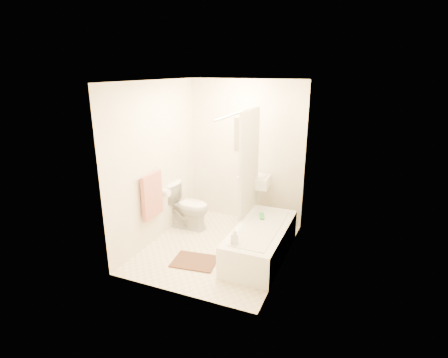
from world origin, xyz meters
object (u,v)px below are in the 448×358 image
at_px(bathtub, 261,242).
at_px(soap_bottle, 235,236).
at_px(toilet, 187,206).
at_px(bath_mat, 195,261).
at_px(sink, 254,199).

xyz_separation_m(bathtub, soap_bottle, (-0.17, -0.58, 0.32)).
height_order(toilet, bath_mat, toilet).
distance_m(toilet, bath_mat, 1.21).
height_order(bath_mat, soap_bottle, soap_bottle).
relative_size(sink, bath_mat, 1.62).
bearing_deg(bathtub, bath_mat, -146.19).
relative_size(toilet, sink, 0.79).
bearing_deg(bath_mat, sink, 75.55).
height_order(toilet, soap_bottle, toilet).
bearing_deg(toilet, bath_mat, -145.63).
distance_m(bath_mat, soap_bottle, 0.81).
distance_m(bathtub, bath_mat, 0.96).
bearing_deg(bath_mat, soap_bottle, -5.40).
xyz_separation_m(sink, bathtub, (0.41, -0.93, -0.26)).
distance_m(sink, bathtub, 1.05).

